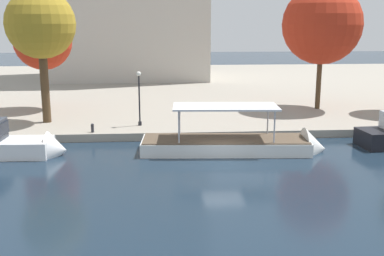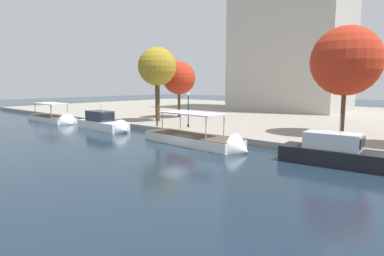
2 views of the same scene
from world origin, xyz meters
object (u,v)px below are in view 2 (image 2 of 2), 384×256
object	(u,v)px
tree_3	(159,67)
lamp_post	(188,108)
motor_yacht_1	(105,125)
mooring_bollard_1	(157,123)
motor_yacht_3	(349,158)
office_tower	(292,19)
tour_boat_0	(55,120)
mooring_bollard_0	(358,147)
tree_0	(177,77)
tour_boat_2	(200,142)
tree_4	(348,63)

from	to	relation	value
tree_3	lamp_post	bearing A→B (deg)	-15.56
motor_yacht_1	mooring_bollard_1	xyz separation A→B (m)	(5.78, 3.70, 0.28)
motor_yacht_3	office_tower	world-z (taller)	office_tower
tour_boat_0	mooring_bollard_1	world-z (taller)	tour_boat_0
mooring_bollard_0	lamp_post	size ratio (longest dim) A/B	0.16
tour_boat_0	tree_3	distance (m)	18.84
tree_0	tree_3	bearing A→B (deg)	-73.69
lamp_post	mooring_bollard_1	bearing A→B (deg)	-147.89
motor_yacht_3	office_tower	bearing A→B (deg)	115.37
tour_boat_2	lamp_post	bearing A→B (deg)	142.63
lamp_post	tree_3	bearing A→B (deg)	164.44
lamp_post	tree_4	distance (m)	18.12
motor_yacht_1	tree_3	bearing A→B (deg)	79.12
tour_boat_2	tree_0	world-z (taller)	tree_0
tour_boat_2	motor_yacht_1	bearing A→B (deg)	-176.82
tree_0	tour_boat_2	bearing A→B (deg)	-40.50
motor_yacht_3	tree_3	bearing A→B (deg)	160.53
tree_3	office_tower	xyz separation A→B (m)	(5.18, 31.08, 10.26)
tour_boat_0	mooring_bollard_0	bearing A→B (deg)	6.41
tree_0	tree_4	bearing A→B (deg)	-2.45
motor_yacht_1	tree_4	bearing A→B (deg)	27.73
tour_boat_0	motor_yacht_1	bearing A→B (deg)	1.51
tour_boat_0	mooring_bollard_0	xyz separation A→B (m)	(42.22, 3.79, 0.70)
mooring_bollard_1	tree_4	xyz separation A→B (m)	(19.51, 8.47, 7.07)
lamp_post	tree_3	xyz separation A→B (m)	(-7.32, 2.04, 5.24)
tree_3	tour_boat_2	bearing A→B (deg)	-29.56
mooring_bollard_1	tree_4	bearing A→B (deg)	23.47
mooring_bollard_0	tree_0	bearing A→B (deg)	161.61
tree_0	tree_4	size ratio (longest dim) A/B	0.80
lamp_post	tree_0	bearing A→B (deg)	140.08
tour_boat_2	tour_boat_0	bearing A→B (deg)	-176.40
office_tower	tour_boat_0	bearing A→B (deg)	-117.58
tour_boat_0	tree_4	world-z (taller)	tree_4
tour_boat_2	lamp_post	xyz separation A→B (m)	(-6.83, 5.99, 2.56)
mooring_bollard_0	lamp_post	world-z (taller)	lamp_post
tour_boat_0	tour_boat_2	size ratio (longest dim) A/B	0.97
motor_yacht_3	lamp_post	bearing A→B (deg)	160.78
motor_yacht_1	motor_yacht_3	bearing A→B (deg)	3.19
tree_4	office_tower	distance (m)	34.04
motor_yacht_3	lamp_post	distance (m)	20.74
lamp_post	tree_4	size ratio (longest dim) A/B	0.37
mooring_bollard_1	tree_4	size ratio (longest dim) A/B	0.06
mooring_bollard_1	lamp_post	xyz separation A→B (m)	(3.34, 2.09, 1.96)
office_tower	mooring_bollard_0	bearing A→B (deg)	-58.15
tree_0	tree_4	distance (m)	25.13
tour_boat_0	office_tower	size ratio (longest dim) A/B	0.31
tree_4	motor_yacht_1	bearing A→B (deg)	-154.30
tree_0	motor_yacht_3	bearing A→B (deg)	-23.68
tree_4	office_tower	world-z (taller)	office_tower
motor_yacht_1	tree_4	xyz separation A→B (m)	(25.29, 12.18, 7.35)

